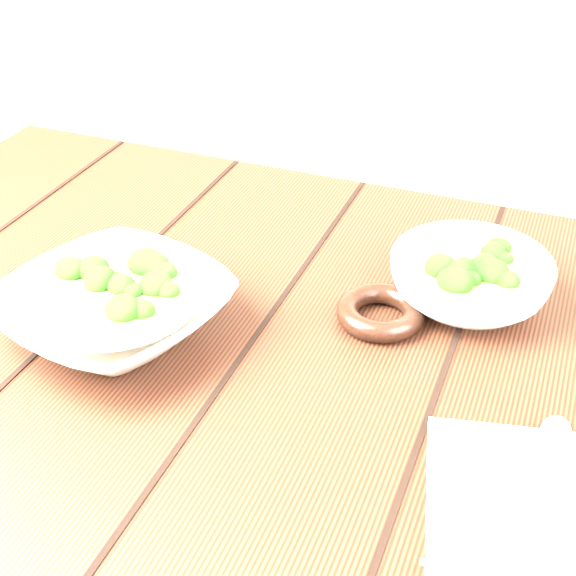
{
  "coord_description": "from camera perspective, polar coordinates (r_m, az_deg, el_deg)",
  "views": [
    {
      "loc": [
        0.26,
        -0.61,
        1.27
      ],
      "look_at": [
        0.01,
        0.04,
        0.8
      ],
      "focal_mm": 50.0,
      "sensor_mm": 36.0,
      "label": 1
    }
  ],
  "objects": [
    {
      "name": "soup_bowl_front",
      "position": [
        0.86,
        -12.26,
        -1.42
      ],
      "size": [
        0.28,
        0.28,
        0.07
      ],
      "color": "silver",
      "rests_on": "table"
    },
    {
      "name": "soup_bowl_back",
      "position": [
        0.91,
        12.79,
        0.61
      ],
      "size": [
        0.21,
        0.21,
        0.06
      ],
      "color": "silver",
      "rests_on": "table"
    },
    {
      "name": "trivet",
      "position": [
        0.88,
        6.59,
        -1.72
      ],
      "size": [
        0.11,
        0.11,
        0.02
      ],
      "primitive_type": "torus",
      "rotation": [
        0.0,
        0.0,
        0.17
      ],
      "color": "black",
      "rests_on": "table"
    },
    {
      "name": "napkin",
      "position": [
        0.71,
        18.91,
        -14.79
      ],
      "size": [
        0.25,
        0.22,
        0.01
      ],
      "primitive_type": "cube",
      "rotation": [
        0.0,
        0.0,
        0.22
      ],
      "color": "beige",
      "rests_on": "table"
    },
    {
      "name": "spoon_left",
      "position": [
        0.74,
        18.21,
        -11.65
      ],
      "size": [
        0.03,
        0.18,
        0.01
      ],
      "color": "#A8A194",
      "rests_on": "napkin"
    },
    {
      "name": "table",
      "position": [
        0.92,
        -1.15,
        -9.87
      ],
      "size": [
        1.2,
        0.8,
        0.75
      ],
      "color": "black",
      "rests_on": "ground"
    }
  ]
}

